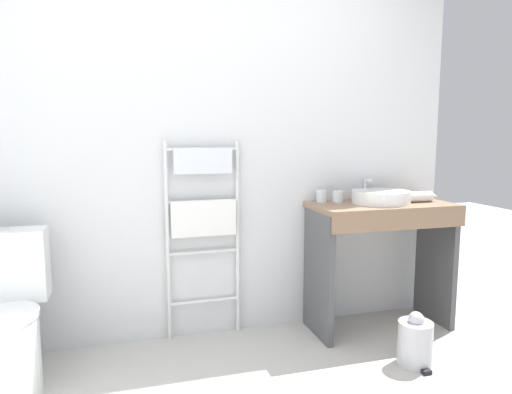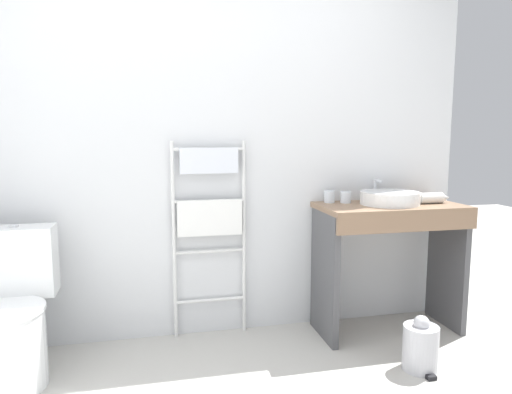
{
  "view_description": "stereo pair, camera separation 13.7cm",
  "coord_description": "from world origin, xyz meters",
  "px_view_note": "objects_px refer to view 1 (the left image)",
  "views": [
    {
      "loc": [
        -0.57,
        -1.38,
        1.3
      ],
      "look_at": [
        0.06,
        0.79,
        1.0
      ],
      "focal_mm": 32.0,
      "sensor_mm": 36.0,
      "label": 1
    },
    {
      "loc": [
        -0.44,
        -1.41,
        1.3
      ],
      "look_at": [
        0.06,
        0.79,
        1.0
      ],
      "focal_mm": 32.0,
      "sensor_mm": 36.0,
      "label": 2
    }
  ],
  "objects_px": {
    "toilet": "(1,325)",
    "cup_near_wall": "(322,196)",
    "cup_near_edge": "(338,197)",
    "trash_bin": "(415,342)",
    "sink_basin": "(381,197)",
    "hair_dryer": "(420,196)",
    "towel_radiator": "(204,208)"
  },
  "relations": [
    {
      "from": "towel_radiator",
      "to": "cup_near_wall",
      "type": "xyz_separation_m",
      "value": [
        0.8,
        -0.02,
        0.05
      ]
    },
    {
      "from": "towel_radiator",
      "to": "trash_bin",
      "type": "relative_size",
      "value": 4.03
    },
    {
      "from": "toilet",
      "to": "hair_dryer",
      "type": "relative_size",
      "value": 3.69
    },
    {
      "from": "hair_dryer",
      "to": "toilet",
      "type": "bearing_deg",
      "value": -177.03
    },
    {
      "from": "sink_basin",
      "to": "trash_bin",
      "type": "xyz_separation_m",
      "value": [
        -0.07,
        -0.53,
        -0.77
      ]
    },
    {
      "from": "towel_radiator",
      "to": "hair_dryer",
      "type": "distance_m",
      "value": 1.46
    },
    {
      "from": "sink_basin",
      "to": "cup_near_edge",
      "type": "distance_m",
      "value": 0.28
    },
    {
      "from": "toilet",
      "to": "cup_near_edge",
      "type": "distance_m",
      "value": 2.1
    },
    {
      "from": "sink_basin",
      "to": "hair_dryer",
      "type": "relative_size",
      "value": 1.73
    },
    {
      "from": "sink_basin",
      "to": "hair_dryer",
      "type": "bearing_deg",
      "value": -1.78
    },
    {
      "from": "sink_basin",
      "to": "hair_dryer",
      "type": "xyz_separation_m",
      "value": [
        0.29,
        -0.01,
        -0.01
      ]
    },
    {
      "from": "towel_radiator",
      "to": "cup_near_wall",
      "type": "height_order",
      "value": "towel_radiator"
    },
    {
      "from": "towel_radiator",
      "to": "trash_bin",
      "type": "xyz_separation_m",
      "value": [
        1.08,
        -0.71,
        -0.71
      ]
    },
    {
      "from": "towel_radiator",
      "to": "hair_dryer",
      "type": "bearing_deg",
      "value": -7.53
    },
    {
      "from": "trash_bin",
      "to": "cup_near_wall",
      "type": "bearing_deg",
      "value": 112.3
    },
    {
      "from": "cup_near_wall",
      "to": "trash_bin",
      "type": "height_order",
      "value": "cup_near_wall"
    },
    {
      "from": "towel_radiator",
      "to": "cup_near_edge",
      "type": "height_order",
      "value": "towel_radiator"
    },
    {
      "from": "towel_radiator",
      "to": "sink_basin",
      "type": "bearing_deg",
      "value": -8.98
    },
    {
      "from": "towel_radiator",
      "to": "hair_dryer",
      "type": "xyz_separation_m",
      "value": [
        1.45,
        -0.19,
        0.04
      ]
    },
    {
      "from": "sink_basin",
      "to": "cup_near_edge",
      "type": "height_order",
      "value": "sink_basin"
    },
    {
      "from": "cup_near_wall",
      "to": "hair_dryer",
      "type": "height_order",
      "value": "cup_near_wall"
    },
    {
      "from": "sink_basin",
      "to": "cup_near_wall",
      "type": "height_order",
      "value": "sink_basin"
    },
    {
      "from": "cup_near_wall",
      "to": "hair_dryer",
      "type": "xyz_separation_m",
      "value": [
        0.65,
        -0.17,
        -0.0
      ]
    },
    {
      "from": "cup_near_wall",
      "to": "cup_near_edge",
      "type": "bearing_deg",
      "value": -19.21
    },
    {
      "from": "cup_near_wall",
      "to": "cup_near_edge",
      "type": "height_order",
      "value": "cup_near_wall"
    },
    {
      "from": "sink_basin",
      "to": "cup_near_wall",
      "type": "relative_size",
      "value": 4.71
    },
    {
      "from": "towel_radiator",
      "to": "hair_dryer",
      "type": "relative_size",
      "value": 5.76
    },
    {
      "from": "towel_radiator",
      "to": "cup_near_edge",
      "type": "distance_m",
      "value": 0.91
    },
    {
      "from": "toilet",
      "to": "cup_near_wall",
      "type": "height_order",
      "value": "cup_near_wall"
    },
    {
      "from": "cup_near_wall",
      "to": "cup_near_edge",
      "type": "relative_size",
      "value": 1.07
    },
    {
      "from": "cup_near_edge",
      "to": "hair_dryer",
      "type": "relative_size",
      "value": 0.34
    },
    {
      "from": "toilet",
      "to": "hair_dryer",
      "type": "height_order",
      "value": "hair_dryer"
    }
  ]
}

